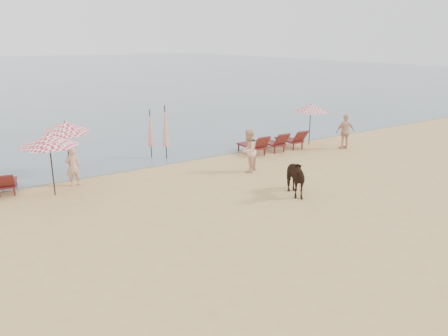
% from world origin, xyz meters
% --- Properties ---
extents(ground, '(120.00, 120.00, 0.00)m').
position_xyz_m(ground, '(0.00, 0.00, 0.00)').
color(ground, tan).
rests_on(ground, ground).
extents(lounger_cluster_right, '(3.28, 1.95, 0.72)m').
position_xyz_m(lounger_cluster_right, '(5.89, 9.26, 0.50)').
color(lounger_cluster_right, '#5C1D16').
rests_on(lounger_cluster_right, ground).
extents(umbrella_open_left_a, '(2.09, 2.09, 2.37)m').
position_xyz_m(umbrella_open_left_a, '(-5.29, 8.60, 2.13)').
color(umbrella_open_left_a, black).
rests_on(umbrella_open_left_a, ground).
extents(umbrella_open_left_b, '(1.90, 1.94, 2.42)m').
position_xyz_m(umbrella_open_left_b, '(-4.10, 10.99, 2.10)').
color(umbrella_open_left_b, black).
rests_on(umbrella_open_left_b, ground).
extents(umbrella_open_right, '(1.85, 1.85, 2.26)m').
position_xyz_m(umbrella_open_right, '(8.51, 9.38, 2.04)').
color(umbrella_open_right, black).
rests_on(umbrella_open_right, ground).
extents(umbrella_closed_left, '(0.32, 0.32, 2.62)m').
position_xyz_m(umbrella_closed_left, '(0.54, 11.01, 1.61)').
color(umbrella_closed_left, black).
rests_on(umbrella_closed_left, ground).
extents(umbrella_closed_right, '(0.29, 0.29, 2.39)m').
position_xyz_m(umbrella_closed_right, '(-0.00, 11.58, 1.47)').
color(umbrella_closed_right, black).
rests_on(umbrella_closed_right, ground).
extents(cow, '(1.32, 1.88, 1.45)m').
position_xyz_m(cow, '(2.21, 3.72, 0.72)').
color(cow, black).
rests_on(cow, ground).
extents(beachgoer_left, '(0.61, 0.43, 1.57)m').
position_xyz_m(beachgoer_left, '(-4.36, 9.32, 0.78)').
color(beachgoer_left, tan).
rests_on(beachgoer_left, ground).
extents(beachgoer_right_a, '(1.17, 1.11, 1.91)m').
position_xyz_m(beachgoer_right_a, '(2.60, 7.03, 0.95)').
color(beachgoer_right_a, '#E3B08E').
rests_on(beachgoer_right_a, ground).
extents(beachgoer_right_b, '(1.17, 0.74, 1.85)m').
position_xyz_m(beachgoer_right_b, '(9.41, 7.62, 0.92)').
color(beachgoer_right_b, '#D9A887').
rests_on(beachgoer_right_b, ground).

